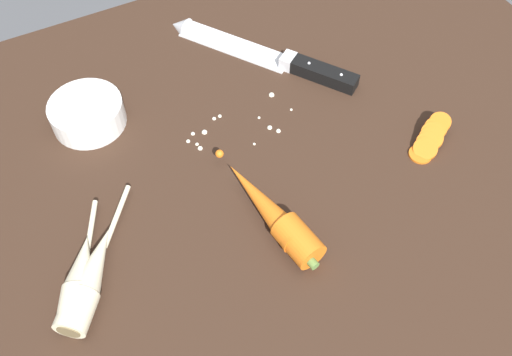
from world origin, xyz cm
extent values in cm
cube|color=#332116|center=(0.00, 0.00, -2.00)|extent=(120.00, 90.00, 4.00)
cube|color=silver|center=(10.13, 25.13, 0.25)|extent=(14.90, 19.00, 0.50)
cone|color=silver|center=(3.82, 34.38, 0.25)|extent=(4.96, 4.71, 3.96)
cube|color=silver|center=(15.77, 16.86, 1.10)|extent=(3.56, 3.31, 2.20)
cube|color=black|center=(19.43, 11.49, 1.10)|extent=(8.51, 10.67, 2.20)
sphere|color=silver|center=(17.85, 13.81, 2.20)|extent=(0.50, 0.50, 0.50)
sphere|color=silver|center=(21.01, 9.18, 2.20)|extent=(0.50, 0.50, 0.50)
cylinder|color=orange|center=(-0.25, -13.57, 2.10)|extent=(5.06, 6.73, 4.20)
cone|color=orange|center=(-1.34, -6.23, 2.10)|extent=(6.12, 15.27, 3.99)
sphere|color=orange|center=(-2.81, 3.76, 2.10)|extent=(1.20, 1.20, 1.20)
cylinder|color=#5B7F3D|center=(0.28, -17.22, 2.10)|extent=(1.33, 1.16, 1.20)
cylinder|color=beige|center=(-27.67, -9.71, 2.00)|extent=(6.21, 6.38, 4.00)
cone|color=beige|center=(-23.42, -4.26, 2.00)|extent=(8.44, 9.31, 3.80)
cylinder|color=beige|center=(-19.07, 1.33, 1.10)|extent=(6.44, 7.98, 0.70)
cylinder|color=brown|center=(-29.20, -11.67, 2.00)|extent=(2.39, 1.96, 2.80)
cylinder|color=beige|center=(-27.42, -8.77, 2.00)|extent=(5.33, 5.33, 4.00)
cone|color=beige|center=(-25.03, -3.77, 2.00)|extent=(6.49, 8.04, 3.80)
cylinder|color=beige|center=(-22.57, 1.36, 1.10)|extent=(3.94, 7.23, 0.70)
cylinder|color=brown|center=(-28.28, -10.57, 2.00)|extent=(2.66, 1.48, 2.80)
cylinder|color=orange|center=(23.63, -8.45, 0.35)|extent=(3.41, 3.41, 0.70)
cylinder|color=orange|center=(24.62, -8.18, 0.60)|extent=(3.77, 3.59, 2.44)
cylinder|color=orange|center=(25.36, -7.48, 0.84)|extent=(3.40, 3.21, 2.38)
cylinder|color=orange|center=(26.21, -7.26, 1.09)|extent=(3.78, 3.60, 2.49)
cylinder|color=orange|center=(26.89, -6.67, 1.33)|extent=(3.61, 3.45, 2.32)
cylinder|color=orange|center=(27.74, -6.24, 1.57)|extent=(3.51, 3.39, 1.91)
cylinder|color=orange|center=(28.82, -5.77, 1.82)|extent=(3.32, 3.21, 1.88)
cylinder|color=white|center=(-17.02, 19.93, 2.00)|extent=(11.00, 11.00, 4.00)
cylinder|color=#BCBCB8|center=(-17.02, 19.93, 2.48)|extent=(8.80, 8.80, 2.80)
sphere|color=silver|center=(-4.39, 8.46, 0.27)|extent=(0.54, 0.54, 0.54)
sphere|color=silver|center=(-4.11, 10.60, 0.31)|extent=(0.62, 0.62, 0.62)
sphere|color=silver|center=(6.20, 8.88, 0.23)|extent=(0.45, 0.45, 0.45)
sphere|color=silver|center=(11.40, 8.04, 0.22)|extent=(0.43, 0.43, 0.43)
sphere|color=silver|center=(-5.32, 9.59, 0.31)|extent=(0.61, 0.61, 0.61)
sphere|color=silver|center=(6.68, 6.33, 0.38)|extent=(0.77, 0.77, 0.77)
sphere|color=silver|center=(7.52, 5.13, 0.35)|extent=(0.71, 0.71, 0.71)
sphere|color=silver|center=(-0.15, 11.89, 0.30)|extent=(0.60, 0.60, 0.60)
sphere|color=silver|center=(-2.44, 10.07, 0.42)|extent=(0.85, 0.85, 0.85)
sphere|color=silver|center=(10.19, 12.22, 0.45)|extent=(0.89, 0.89, 0.89)
sphere|color=silver|center=(7.55, 5.26, 0.29)|extent=(0.58, 0.58, 0.58)
sphere|color=silver|center=(3.15, 4.59, 0.21)|extent=(0.42, 0.42, 0.42)
sphere|color=silver|center=(-4.29, 7.53, 0.37)|extent=(0.75, 0.75, 0.75)
sphere|color=silver|center=(0.99, 11.95, 0.29)|extent=(0.59, 0.59, 0.59)
camera|label=1|loc=(-21.00, -42.25, 63.99)|focal=39.29mm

